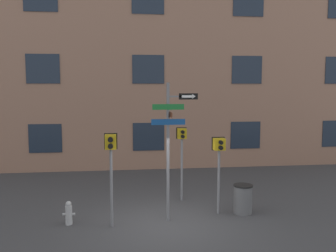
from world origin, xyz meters
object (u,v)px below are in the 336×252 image
object	(u,v)px
pedestrian_signal_left	(111,154)
trash_bin	(243,199)
street_sign_pole	(170,139)
pedestrian_signal_right	(219,154)
pedestrian_signal_across	(182,144)
fire_hydrant	(69,213)

from	to	relation	value
pedestrian_signal_left	trash_bin	world-z (taller)	pedestrian_signal_left
street_sign_pole	trash_bin	xyz separation A→B (m)	(2.36, 0.34, -2.01)
pedestrian_signal_right	trash_bin	xyz separation A→B (m)	(0.78, -0.06, -1.47)
street_sign_pole	pedestrian_signal_across	xyz separation A→B (m)	(0.65, 1.93, -0.47)
fire_hydrant	street_sign_pole	bearing A→B (deg)	-0.53
pedestrian_signal_right	pedestrian_signal_across	world-z (taller)	pedestrian_signal_across
pedestrian_signal_right	pedestrian_signal_across	size ratio (longest dim) A/B	0.94
pedestrian_signal_right	trash_bin	world-z (taller)	pedestrian_signal_right
fire_hydrant	trash_bin	xyz separation A→B (m)	(5.34, 0.31, 0.12)
pedestrian_signal_right	fire_hydrant	distance (m)	4.85
pedestrian_signal_left	pedestrian_signal_right	size ratio (longest dim) A/B	1.11
street_sign_pole	fire_hydrant	xyz separation A→B (m)	(-2.98, 0.03, -2.13)
fire_hydrant	trash_bin	world-z (taller)	trash_bin
pedestrian_signal_left	trash_bin	distance (m)	4.46
pedestrian_signal_right	trash_bin	bearing A→B (deg)	-4.63
street_sign_pole	pedestrian_signal_right	size ratio (longest dim) A/B	1.69
street_sign_pole	pedestrian_signal_right	xyz separation A→B (m)	(1.58, 0.40, -0.54)
street_sign_pole	trash_bin	world-z (taller)	street_sign_pole
pedestrian_signal_left	fire_hydrant	bearing A→B (deg)	164.82
fire_hydrant	trash_bin	bearing A→B (deg)	3.36
pedestrian_signal_right	pedestrian_signal_across	xyz separation A→B (m)	(-0.93, 1.52, 0.07)
trash_bin	pedestrian_signal_across	bearing A→B (deg)	137.14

